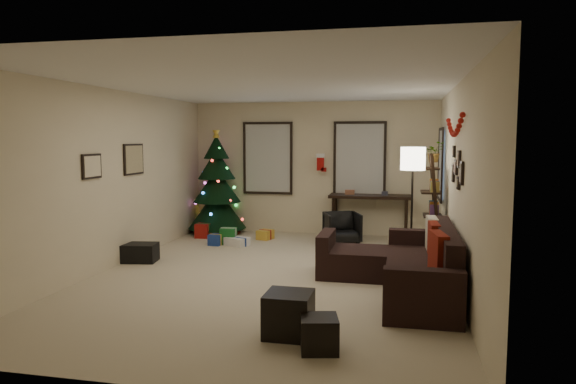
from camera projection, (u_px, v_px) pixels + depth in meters
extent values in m
plane|color=#C7B797|center=(272.00, 276.00, 7.53)|extent=(7.00, 7.00, 0.00)
plane|color=white|center=(272.00, 85.00, 7.26)|extent=(7.00, 7.00, 0.00)
plane|color=beige|center=(313.00, 168.00, 10.80)|extent=(5.00, 0.00, 5.00)
plane|color=beige|center=(161.00, 219.00, 3.99)|extent=(5.00, 0.00, 5.00)
plane|color=beige|center=(111.00, 179.00, 7.92)|extent=(0.00, 7.00, 7.00)
plane|color=beige|center=(458.00, 185.00, 6.87)|extent=(0.00, 7.00, 7.00)
cube|color=#728CB2|center=(268.00, 158.00, 10.95)|extent=(0.94, 0.02, 1.35)
cube|color=beige|center=(268.00, 158.00, 10.95)|extent=(0.94, 0.03, 1.35)
cube|color=#728CB2|center=(360.00, 159.00, 10.55)|extent=(0.94, 0.02, 1.35)
cube|color=beige|center=(360.00, 159.00, 10.55)|extent=(0.94, 0.03, 1.35)
cube|color=#728CB2|center=(442.00, 164.00, 9.34)|extent=(0.05, 0.27, 1.17)
cube|color=beige|center=(442.00, 164.00, 9.34)|extent=(0.05, 0.45, 1.17)
cylinder|color=black|center=(217.00, 227.00, 10.93)|extent=(0.09, 0.09, 0.26)
cone|color=black|center=(217.00, 208.00, 10.89)|extent=(1.19, 1.19, 0.83)
cone|color=black|center=(217.00, 185.00, 10.84)|extent=(0.98, 0.98, 0.70)
cone|color=black|center=(217.00, 164.00, 10.80)|extent=(0.77, 0.77, 0.61)
cone|color=black|center=(216.00, 147.00, 10.76)|extent=(0.52, 0.52, 0.48)
cylinder|color=maroon|center=(218.00, 232.00, 10.94)|extent=(0.96, 0.96, 0.03)
cube|color=navy|center=(215.00, 240.00, 9.69)|extent=(0.22, 0.22, 0.20)
cube|color=#14591E|center=(228.00, 236.00, 9.79)|extent=(0.28, 0.25, 0.30)
cube|color=gold|center=(265.00, 235.00, 10.27)|extent=(0.25, 0.30, 0.18)
cube|color=silver|center=(237.00, 241.00, 9.66)|extent=(0.40, 0.30, 0.15)
cube|color=maroon|center=(203.00, 231.00, 10.43)|extent=(0.26, 0.26, 0.28)
cube|color=black|center=(420.00, 278.00, 6.66)|extent=(0.83, 2.22, 0.39)
cube|color=black|center=(447.00, 246.00, 6.55)|extent=(0.20, 2.22, 0.46)
cube|color=black|center=(423.00, 298.00, 5.47)|extent=(0.83, 0.20, 0.61)
cube|color=black|center=(417.00, 250.00, 7.83)|extent=(0.83, 0.20, 0.61)
cube|color=black|center=(360.00, 263.00, 7.51)|extent=(0.79, 0.83, 0.39)
cube|color=black|center=(326.00, 253.00, 7.60)|extent=(0.18, 0.83, 0.61)
cube|color=maroon|center=(438.00, 254.00, 6.02)|extent=(0.21, 0.51, 0.49)
cube|color=maroon|center=(434.00, 240.00, 6.88)|extent=(0.14, 0.45, 0.44)
cube|color=#BFB39B|center=(432.00, 234.00, 7.37)|extent=(0.15, 0.47, 0.46)
cube|color=black|center=(289.00, 314.00, 5.23)|extent=(0.46, 0.46, 0.44)
cube|color=black|center=(319.00, 334.00, 4.86)|extent=(0.41, 0.41, 0.32)
cube|color=black|center=(370.00, 196.00, 10.33)|extent=(1.59, 0.57, 0.06)
cylinder|color=black|center=(333.00, 219.00, 10.30)|extent=(0.06, 0.06, 0.79)
cylinder|color=black|center=(336.00, 215.00, 10.74)|extent=(0.06, 0.06, 0.79)
cylinder|color=black|center=(406.00, 221.00, 10.01)|extent=(0.06, 0.06, 0.79)
cylinder|color=black|center=(406.00, 217.00, 10.45)|extent=(0.06, 0.06, 0.79)
imported|color=black|center=(342.00, 228.00, 9.85)|extent=(0.72, 0.70, 0.59)
cube|color=black|center=(436.00, 209.00, 8.27)|extent=(0.05, 0.05, 1.72)
cube|color=black|center=(434.00, 205.00, 8.72)|extent=(0.05, 0.05, 1.72)
cube|color=black|center=(432.00, 239.00, 8.55)|extent=(0.30, 0.48, 0.03)
cube|color=black|center=(433.00, 216.00, 8.51)|extent=(0.30, 0.48, 0.03)
cube|color=black|center=(434.00, 192.00, 8.48)|extent=(0.30, 0.48, 0.03)
cube|color=black|center=(434.00, 168.00, 8.44)|extent=(0.30, 0.48, 0.03)
imported|color=#4C4C4C|center=(434.00, 149.00, 8.74)|extent=(0.52, 0.51, 0.44)
cylinder|color=black|center=(411.00, 260.00, 8.45)|extent=(0.32, 0.32, 0.03)
cylinder|color=black|center=(412.00, 212.00, 8.37)|extent=(0.03, 0.03, 1.53)
cylinder|color=white|center=(413.00, 159.00, 8.29)|extent=(0.39, 0.39, 0.36)
cube|color=black|center=(134.00, 159.00, 8.53)|extent=(0.04, 0.60, 0.50)
cube|color=tan|center=(134.00, 159.00, 8.53)|extent=(0.01, 0.54, 0.45)
cube|color=black|center=(92.00, 166.00, 7.38)|extent=(0.04, 0.45, 0.35)
cube|color=beige|center=(92.00, 166.00, 7.38)|extent=(0.01, 0.41, 0.31)
cube|color=black|center=(462.00, 173.00, 6.27)|extent=(0.03, 0.22, 0.28)
cube|color=black|center=(459.00, 159.00, 6.59)|extent=(0.03, 0.18, 0.22)
cube|color=black|center=(458.00, 183.00, 6.62)|extent=(0.03, 0.20, 0.16)
cube|color=black|center=(456.00, 167.00, 6.95)|extent=(0.03, 0.26, 0.20)
cube|color=black|center=(453.00, 173.00, 7.30)|extent=(0.03, 0.18, 0.24)
cube|color=black|center=(454.00, 151.00, 7.27)|extent=(0.03, 0.16, 0.16)
cube|color=#990F0C|center=(307.00, 160.00, 10.92)|extent=(0.14, 0.04, 0.30)
cube|color=white|center=(307.00, 153.00, 10.90)|extent=(0.16, 0.05, 0.08)
cube|color=#990F0C|center=(310.00, 166.00, 10.92)|extent=(0.10, 0.04, 0.08)
cube|color=#990F0C|center=(320.00, 163.00, 10.56)|extent=(0.14, 0.04, 0.30)
cube|color=white|center=(320.00, 156.00, 10.55)|extent=(0.16, 0.05, 0.08)
cube|color=#990F0C|center=(324.00, 170.00, 10.56)|extent=(0.10, 0.04, 0.08)
cube|color=black|center=(138.00, 253.00, 8.39)|extent=(0.63, 0.47, 0.29)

